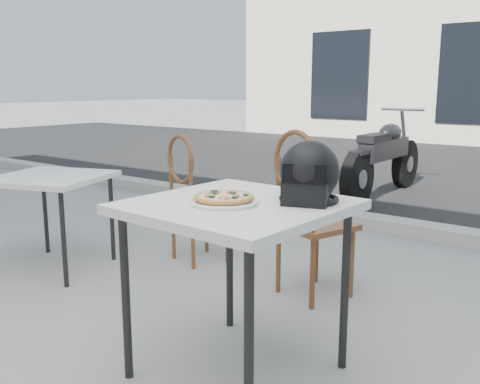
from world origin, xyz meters
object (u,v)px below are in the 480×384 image
Objects in this scene: cafe_table_main at (237,218)px; pizza at (224,197)px; plate at (224,202)px; cafe_chair_main at (307,206)px; helmet at (309,175)px; cafe_table_side at (51,184)px; motorcycle at (384,159)px; cafe_chair_side at (191,192)px.

cafe_table_main is 0.12m from pizza.
plate is 0.35× the size of cafe_chair_main.
helmet is at bearing 41.95° from plate.
motorcycle reaches higher than cafe_table_side.
pizza reaches higher than plate.
pizza is at bearing -11.86° from cafe_table_side.
plate is at bearing -156.68° from helmet.
plate is 1.10× the size of helmet.
motorcycle is (-1.08, 4.41, -0.37)m from plate.
cafe_table_side is at bearing 168.14° from pizza.
pizza is (0.00, 0.00, 0.02)m from plate.
helmet reaches higher than cafe_chair_side.
cafe_chair_side is (-1.52, 0.88, -0.40)m from helmet.
cafe_table_side is at bearing -102.61° from motorcycle.
cafe_table_main is 2.61× the size of helmet.
motorcycle is (-1.11, 4.35, -0.29)m from cafe_table_main.
cafe_chair_side is (-1.24, 1.13, -0.30)m from pizza.
helmet is 2.25m from cafe_table_side.
cafe_chair_main is (-0.19, 1.05, -0.23)m from plate.
cafe_chair_side is at bearing 13.66° from cafe_chair_main.
helmet is 0.16× the size of motorcycle.
cafe_chair_main is (-0.22, 0.99, -0.15)m from cafe_table_main.
pizza is 0.39m from helmet.
helmet reaches higher than cafe_table_main.
cafe_chair_side is (-1.05, 0.09, -0.05)m from cafe_chair_main.
cafe_chair_side is at bearing 137.54° from pizza.
cafe_chair_side is at bearing 131.15° from helmet.
cafe_table_main is at bearing -76.13° from motorcycle.
pizza is at bearing -76.63° from motorcycle.
helmet is at bearing 138.92° from cafe_chair_main.
helmet is at bearing 167.26° from cafe_chair_side.
plate is 1.70m from cafe_chair_side.
plate is at bearing 155.01° from cafe_chair_side.
motorcycle is at bearing 103.76° from pizza.
cafe_chair_main is (-0.19, 1.05, -0.25)m from pizza.
cafe_table_main is 1.67m from cafe_chair_side.
cafe_chair_side reaches higher than pizza.
helmet is (0.28, 0.25, 0.11)m from plate.
cafe_table_side is at bearing 63.31° from cafe_chair_side.
cafe_chair_main reaches higher than cafe_table_side.
helmet is 0.32× the size of cafe_chair_main.
cafe_chair_main is 1.09× the size of cafe_chair_side.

